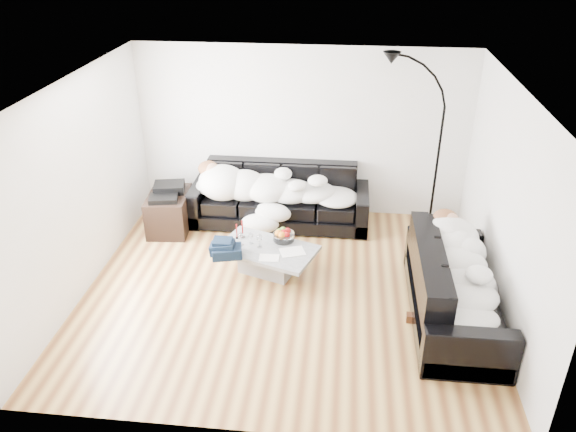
# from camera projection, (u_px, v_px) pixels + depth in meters

# --- Properties ---
(ground) EXTENTS (5.00, 5.00, 0.00)m
(ground) POSITION_uv_depth(u_px,v_px,m) (285.00, 290.00, 7.12)
(ground) COLOR brown
(ground) RESTS_ON ground
(wall_back) EXTENTS (5.00, 0.02, 2.60)m
(wall_back) POSITION_uv_depth(u_px,v_px,m) (302.00, 133.00, 8.48)
(wall_back) COLOR silver
(wall_back) RESTS_ON ground
(wall_left) EXTENTS (0.02, 4.50, 2.60)m
(wall_left) POSITION_uv_depth(u_px,v_px,m) (79.00, 188.00, 6.75)
(wall_left) COLOR silver
(wall_left) RESTS_ON ground
(wall_right) EXTENTS (0.02, 4.50, 2.60)m
(wall_right) POSITION_uv_depth(u_px,v_px,m) (507.00, 208.00, 6.27)
(wall_right) COLOR silver
(wall_right) RESTS_ON ground
(ceiling) EXTENTS (5.00, 5.00, 0.00)m
(ceiling) POSITION_uv_depth(u_px,v_px,m) (285.00, 87.00, 5.90)
(ceiling) COLOR white
(ceiling) RESTS_ON ground
(sofa_back) EXTENTS (2.68, 0.93, 0.88)m
(sofa_back) POSITION_uv_depth(u_px,v_px,m) (279.00, 196.00, 8.51)
(sofa_back) COLOR black
(sofa_back) RESTS_ON ground
(sofa_right) EXTENTS (0.95, 2.22, 0.90)m
(sofa_right) POSITION_uv_depth(u_px,v_px,m) (456.00, 284.00, 6.44)
(sofa_right) COLOR black
(sofa_right) RESTS_ON ground
(sleeper_back) EXTENTS (2.27, 0.78, 0.45)m
(sleeper_back) POSITION_uv_depth(u_px,v_px,m) (279.00, 185.00, 8.37)
(sleeper_back) COLOR white
(sleeper_back) RESTS_ON sofa_back
(sleeper_right) EXTENTS (0.80, 1.90, 0.46)m
(sleeper_right) POSITION_uv_depth(u_px,v_px,m) (458.00, 270.00, 6.35)
(sleeper_right) COLOR white
(sleeper_right) RESTS_ON sofa_right
(teal_cushion) EXTENTS (0.42, 0.38, 0.20)m
(teal_cushion) POSITION_uv_depth(u_px,v_px,m) (445.00, 234.00, 6.92)
(teal_cushion) COLOR #0B4F44
(teal_cushion) RESTS_ON sofa_right
(coffee_table) EXTENTS (1.42, 1.10, 0.36)m
(coffee_table) POSITION_uv_depth(u_px,v_px,m) (267.00, 260.00, 7.41)
(coffee_table) COLOR #939699
(coffee_table) RESTS_ON ground
(fruit_bowl) EXTENTS (0.33, 0.33, 0.18)m
(fruit_bowl) POSITION_uv_depth(u_px,v_px,m) (284.00, 234.00, 7.45)
(fruit_bowl) COLOR white
(fruit_bowl) RESTS_ON coffee_table
(wine_glass_a) EXTENTS (0.07, 0.07, 0.16)m
(wine_glass_a) POSITION_uv_depth(u_px,v_px,m) (251.00, 238.00, 7.38)
(wine_glass_a) COLOR white
(wine_glass_a) RESTS_ON coffee_table
(wine_glass_b) EXTENTS (0.08, 0.08, 0.18)m
(wine_glass_b) POSITION_uv_depth(u_px,v_px,m) (241.00, 239.00, 7.34)
(wine_glass_b) COLOR white
(wine_glass_b) RESTS_ON coffee_table
(wine_glass_c) EXTENTS (0.10, 0.10, 0.19)m
(wine_glass_c) POSITION_uv_depth(u_px,v_px,m) (260.00, 241.00, 7.29)
(wine_glass_c) COLOR white
(wine_glass_c) RESTS_ON coffee_table
(candle_left) EXTENTS (0.04, 0.04, 0.21)m
(candle_left) POSITION_uv_depth(u_px,v_px,m) (237.00, 231.00, 7.49)
(candle_left) COLOR maroon
(candle_left) RESTS_ON coffee_table
(candle_right) EXTENTS (0.05, 0.05, 0.26)m
(candle_right) POSITION_uv_depth(u_px,v_px,m) (242.00, 229.00, 7.50)
(candle_right) COLOR maroon
(candle_right) RESTS_ON coffee_table
(newspaper_a) EXTENTS (0.37, 0.33, 0.01)m
(newspaper_a) POSITION_uv_depth(u_px,v_px,m) (292.00, 252.00, 7.23)
(newspaper_a) COLOR silver
(newspaper_a) RESTS_ON coffee_table
(newspaper_b) EXTENTS (0.26, 0.19, 0.01)m
(newspaper_b) POSITION_uv_depth(u_px,v_px,m) (269.00, 258.00, 7.10)
(newspaper_b) COLOR silver
(newspaper_b) RESTS_ON coffee_table
(navy_jacket) EXTENTS (0.42, 0.36, 0.20)m
(navy_jacket) POSITION_uv_depth(u_px,v_px,m) (224.00, 245.00, 7.04)
(navy_jacket) COLOR black
(navy_jacket) RESTS_ON coffee_table
(shoes) EXTENTS (0.55, 0.46, 0.11)m
(shoes) POSITION_uv_depth(u_px,v_px,m) (425.00, 315.00, 6.58)
(shoes) COLOR #472311
(shoes) RESTS_ON ground
(av_cabinet) EXTENTS (0.64, 0.87, 0.57)m
(av_cabinet) POSITION_uv_depth(u_px,v_px,m) (170.00, 212.00, 8.39)
(av_cabinet) COLOR black
(av_cabinet) RESTS_ON ground
(stereo) EXTENTS (0.50, 0.42, 0.13)m
(stereo) POSITION_uv_depth(u_px,v_px,m) (167.00, 190.00, 8.22)
(stereo) COLOR black
(stereo) RESTS_ON av_cabinet
(floor_lamp) EXTENTS (0.83, 0.34, 2.28)m
(floor_lamp) POSITION_uv_depth(u_px,v_px,m) (438.00, 155.00, 8.10)
(floor_lamp) COLOR black
(floor_lamp) RESTS_ON ground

